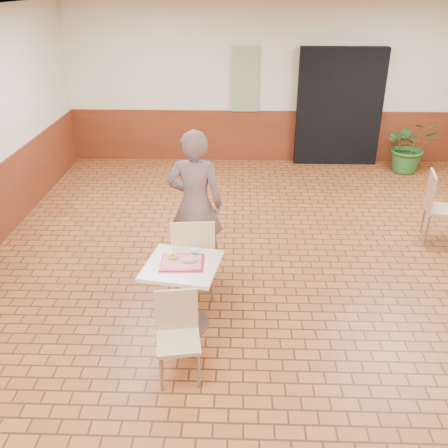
{
  "coord_description": "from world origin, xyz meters",
  "views": [
    {
      "loc": [
        -0.69,
        -4.68,
        3.27
      ],
      "look_at": [
        -0.84,
        0.07,
        0.95
      ],
      "focal_mm": 40.0,
      "sensor_mm": 36.0,
      "label": 1
    }
  ],
  "objects_px": {
    "chair_second_left": "(438,204)",
    "chair_main_front": "(178,331)",
    "serving_tray": "(182,263)",
    "customer": "(195,205)",
    "long_john_donut": "(190,261)",
    "chair_main_back": "(193,254)",
    "ring_donut": "(173,256)",
    "main_table": "(183,285)",
    "paper_cup": "(194,253)",
    "potted_plant": "(410,146)"
  },
  "relations": [
    {
      "from": "chair_main_front",
      "to": "customer",
      "type": "bearing_deg",
      "value": 80.45
    },
    {
      "from": "serving_tray",
      "to": "long_john_donut",
      "type": "height_order",
      "value": "long_john_donut"
    },
    {
      "from": "ring_donut",
      "to": "customer",
      "type": "bearing_deg",
      "value": 82.25
    },
    {
      "from": "long_john_donut",
      "to": "chair_main_front",
      "type": "bearing_deg",
      "value": -94.7
    },
    {
      "from": "paper_cup",
      "to": "chair_second_left",
      "type": "xyz_separation_m",
      "value": [
        3.15,
        1.95,
        -0.28
      ]
    },
    {
      "from": "chair_main_back",
      "to": "ring_donut",
      "type": "xyz_separation_m",
      "value": [
        -0.16,
        -0.46,
        0.23
      ]
    },
    {
      "from": "chair_second_left",
      "to": "chair_main_front",
      "type": "bearing_deg",
      "value": 141.06
    },
    {
      "from": "chair_main_front",
      "to": "serving_tray",
      "type": "bearing_deg",
      "value": 83.07
    },
    {
      "from": "chair_main_front",
      "to": "main_table",
      "type": "bearing_deg",
      "value": 83.07
    },
    {
      "from": "paper_cup",
      "to": "potted_plant",
      "type": "relative_size",
      "value": 0.08
    },
    {
      "from": "ring_donut",
      "to": "chair_second_left",
      "type": "height_order",
      "value": "chair_second_left"
    },
    {
      "from": "chair_main_front",
      "to": "customer",
      "type": "height_order",
      "value": "customer"
    },
    {
      "from": "chair_second_left",
      "to": "chair_main_back",
      "type": "bearing_deg",
      "value": 126.33
    },
    {
      "from": "main_table",
      "to": "chair_main_front",
      "type": "xyz_separation_m",
      "value": [
        0.02,
        -0.68,
        -0.04
      ]
    },
    {
      "from": "chair_main_back",
      "to": "customer",
      "type": "bearing_deg",
      "value": -94.28
    },
    {
      "from": "customer",
      "to": "serving_tray",
      "type": "xyz_separation_m",
      "value": [
        -0.04,
        -1.1,
        -0.14
      ]
    },
    {
      "from": "ring_donut",
      "to": "potted_plant",
      "type": "relative_size",
      "value": 0.11
    },
    {
      "from": "chair_main_front",
      "to": "long_john_donut",
      "type": "height_order",
      "value": "chair_main_front"
    },
    {
      "from": "serving_tray",
      "to": "customer",
      "type": "bearing_deg",
      "value": 87.78
    },
    {
      "from": "main_table",
      "to": "chair_main_back",
      "type": "height_order",
      "value": "chair_main_back"
    },
    {
      "from": "chair_second_left",
      "to": "customer",
      "type": "bearing_deg",
      "value": 117.3
    },
    {
      "from": "chair_main_front",
      "to": "chair_second_left",
      "type": "relative_size",
      "value": 0.85
    },
    {
      "from": "chair_main_back",
      "to": "long_john_donut",
      "type": "distance_m",
      "value": 0.59
    },
    {
      "from": "long_john_donut",
      "to": "potted_plant",
      "type": "xyz_separation_m",
      "value": [
        3.65,
        4.85,
        -0.29
      ]
    },
    {
      "from": "main_table",
      "to": "chair_second_left",
      "type": "height_order",
      "value": "chair_second_left"
    },
    {
      "from": "paper_cup",
      "to": "chair_second_left",
      "type": "distance_m",
      "value": 3.71
    },
    {
      "from": "chair_main_front",
      "to": "paper_cup",
      "type": "bearing_deg",
      "value": 74.49
    },
    {
      "from": "chair_main_back",
      "to": "paper_cup",
      "type": "relative_size",
      "value": 12.03
    },
    {
      "from": "chair_second_left",
      "to": "potted_plant",
      "type": "distance_m",
      "value": 2.82
    },
    {
      "from": "serving_tray",
      "to": "ring_donut",
      "type": "bearing_deg",
      "value": 145.25
    },
    {
      "from": "customer",
      "to": "chair_second_left",
      "type": "bearing_deg",
      "value": -160.1
    },
    {
      "from": "customer",
      "to": "potted_plant",
      "type": "relative_size",
      "value": 1.8
    },
    {
      "from": "ring_donut",
      "to": "chair_second_left",
      "type": "distance_m",
      "value": 3.91
    },
    {
      "from": "chair_second_left",
      "to": "paper_cup",
      "type": "bearing_deg",
      "value": 132.6
    },
    {
      "from": "chair_main_front",
      "to": "potted_plant",
      "type": "height_order",
      "value": "potted_plant"
    },
    {
      "from": "chair_main_back",
      "to": "long_john_donut",
      "type": "relative_size",
      "value": 6.85
    },
    {
      "from": "chair_main_front",
      "to": "chair_second_left",
      "type": "xyz_separation_m",
      "value": [
        3.24,
        2.74,
        0.08
      ]
    },
    {
      "from": "chair_main_front",
      "to": "ring_donut",
      "type": "relative_size",
      "value": 7.62
    },
    {
      "from": "customer",
      "to": "long_john_donut",
      "type": "distance_m",
      "value": 1.13
    },
    {
      "from": "chair_main_back",
      "to": "serving_tray",
      "type": "bearing_deg",
      "value": 77.63
    },
    {
      "from": "customer",
      "to": "serving_tray",
      "type": "relative_size",
      "value": 4.24
    },
    {
      "from": "chair_main_back",
      "to": "customer",
      "type": "distance_m",
      "value": 0.67
    },
    {
      "from": "ring_donut",
      "to": "chair_second_left",
      "type": "bearing_deg",
      "value": 30.61
    },
    {
      "from": "paper_cup",
      "to": "potted_plant",
      "type": "height_order",
      "value": "potted_plant"
    },
    {
      "from": "paper_cup",
      "to": "chair_main_back",
      "type": "bearing_deg",
      "value": 97.46
    },
    {
      "from": "chair_main_front",
      "to": "chair_second_left",
      "type": "bearing_deg",
      "value": 31.27
    },
    {
      "from": "customer",
      "to": "long_john_donut",
      "type": "xyz_separation_m",
      "value": [
        0.04,
        -1.12,
        -0.11
      ]
    },
    {
      "from": "ring_donut",
      "to": "paper_cup",
      "type": "height_order",
      "value": "paper_cup"
    },
    {
      "from": "ring_donut",
      "to": "long_john_donut",
      "type": "height_order",
      "value": "long_john_donut"
    },
    {
      "from": "chair_main_back",
      "to": "potted_plant",
      "type": "xyz_separation_m",
      "value": [
        3.67,
        4.3,
        -0.06
      ]
    }
  ]
}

